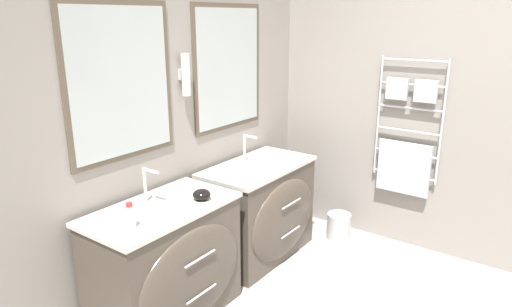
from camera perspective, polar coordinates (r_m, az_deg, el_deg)
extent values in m
cube|color=gray|center=(3.31, -11.39, 4.93)|extent=(4.81, 0.06, 2.60)
cube|color=brown|center=(2.99, -16.54, 8.51)|extent=(0.81, 0.02, 0.99)
cube|color=#B2BCBA|center=(2.98, -16.42, 8.50)|extent=(0.74, 0.01, 0.92)
cube|color=brown|center=(3.73, -3.48, 10.65)|extent=(0.81, 0.02, 0.99)
cube|color=#B2BCBA|center=(3.72, -3.35, 10.64)|extent=(0.74, 0.01, 0.92)
cylinder|color=white|center=(3.31, -8.77, 9.72)|extent=(0.06, 0.06, 0.30)
cube|color=silver|center=(3.34, -9.28, 9.76)|extent=(0.05, 0.02, 0.08)
cube|color=gray|center=(4.08, 17.45, 6.69)|extent=(0.06, 3.97, 2.60)
cylinder|color=silver|center=(3.94, 22.24, 3.45)|extent=(0.02, 0.02, 1.03)
cylinder|color=silver|center=(4.10, 15.05, 4.58)|extent=(0.02, 0.02, 1.03)
cylinder|color=silver|center=(3.94, 19.24, 10.94)|extent=(0.02, 0.53, 0.02)
cylinder|color=silver|center=(3.96, 18.97, 8.15)|extent=(0.02, 0.53, 0.02)
cylinder|color=silver|center=(3.99, 18.71, 5.39)|extent=(0.02, 0.53, 0.02)
cylinder|color=silver|center=(4.03, 18.45, 2.69)|extent=(0.02, 0.53, 0.02)
cylinder|color=silver|center=(4.08, 18.20, 0.04)|extent=(0.02, 0.53, 0.02)
cylinder|color=silver|center=(4.14, 17.96, -2.54)|extent=(0.02, 0.53, 0.02)
cube|color=#B7BCC1|center=(4.10, 17.96, -1.73)|extent=(0.04, 0.45, 0.45)
cube|color=#B7BCC1|center=(3.92, 20.47, 7.30)|extent=(0.04, 0.18, 0.18)
cube|color=#B7BCC1|center=(3.99, 17.23, 7.75)|extent=(0.04, 0.18, 0.18)
cube|color=#4C4238|center=(3.15, -11.30, -13.48)|extent=(0.96, 0.51, 0.77)
ellipsoid|color=#4C4238|center=(2.99, -7.83, -15.08)|extent=(0.89, 0.11, 0.65)
cube|color=beige|center=(2.98, -11.74, -6.77)|extent=(0.99, 0.54, 0.03)
ellipsoid|color=white|center=(2.96, -11.38, -7.20)|extent=(0.44, 0.38, 0.06)
cylinder|color=silver|center=(2.88, -6.97, -12.90)|extent=(0.26, 0.01, 0.01)
cylinder|color=silver|center=(3.01, -6.80, -17.01)|extent=(0.26, 0.01, 0.01)
cube|color=#4C4238|center=(3.86, 0.29, -7.30)|extent=(0.96, 0.51, 0.77)
ellipsoid|color=#4C4238|center=(3.73, 3.52, -8.23)|extent=(0.89, 0.11, 0.65)
cube|color=beige|center=(3.71, 0.30, -1.62)|extent=(0.99, 0.54, 0.03)
ellipsoid|color=white|center=(3.70, 0.62, -1.95)|extent=(0.44, 0.38, 0.06)
cylinder|color=silver|center=(3.63, 4.45, -6.26)|extent=(0.26, 0.01, 0.01)
cylinder|color=silver|center=(3.74, 4.37, -9.76)|extent=(0.26, 0.01, 0.01)
cylinder|color=silver|center=(3.03, -13.70, -3.81)|extent=(0.02, 0.02, 0.23)
cylinder|color=silver|center=(2.95, -13.02, -2.15)|extent=(0.02, 0.13, 0.02)
cylinder|color=silver|center=(3.02, -14.58, -5.93)|extent=(0.03, 0.03, 0.04)
cylinder|color=silver|center=(3.10, -12.60, -5.17)|extent=(0.03, 0.03, 0.04)
cylinder|color=silver|center=(3.75, -1.45, 0.68)|extent=(0.02, 0.02, 0.23)
cylinder|color=silver|center=(3.69, -0.67, 2.10)|extent=(0.02, 0.13, 0.02)
cylinder|color=silver|center=(3.73, -2.09, -1.02)|extent=(0.03, 0.03, 0.04)
cylinder|color=silver|center=(3.83, -0.80, -0.50)|extent=(0.03, 0.03, 0.04)
cylinder|color=silver|center=(2.70, -15.46, -7.70)|extent=(0.06, 0.06, 0.13)
cylinder|color=red|center=(2.67, -15.59, -6.17)|extent=(0.04, 0.04, 0.02)
ellipsoid|color=black|center=(3.02, -6.81, -5.12)|extent=(0.12, 0.12, 0.07)
cube|color=white|center=(3.46, -0.46, -2.55)|extent=(0.11, 0.07, 0.02)
ellipsoid|color=#F2E5CC|center=(3.45, -0.47, -2.20)|extent=(0.06, 0.04, 0.02)
cylinder|color=#B7B7BC|center=(4.30, 10.30, -8.90)|extent=(0.21, 0.21, 0.24)
torus|color=#B7B7BC|center=(4.25, 10.38, -7.53)|extent=(0.22, 0.22, 0.01)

